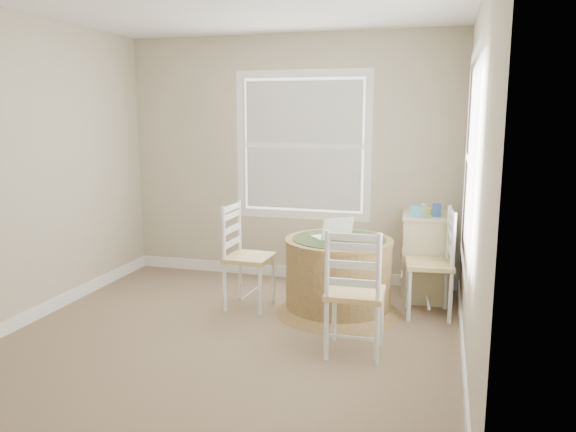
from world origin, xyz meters
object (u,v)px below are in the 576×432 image
(chair_right, at_px, (429,264))
(corner_chest, at_px, (425,256))
(round_table, at_px, (338,272))
(chair_left, at_px, (249,257))
(laptop, at_px, (332,235))
(chair_near, at_px, (355,292))

(chair_right, distance_m, corner_chest, 0.53)
(round_table, xyz_separation_m, chair_right, (0.79, 0.15, 0.10))
(chair_left, bearing_deg, chair_right, -80.24)
(chair_right, relative_size, corner_chest, 1.15)
(laptop, bearing_deg, corner_chest, -179.76)
(round_table, height_order, chair_right, chair_right)
(corner_chest, bearing_deg, chair_left, -157.96)
(laptop, relative_size, corner_chest, 0.48)
(chair_near, distance_m, laptop, 0.95)
(chair_right, bearing_deg, corner_chest, 179.79)
(round_table, bearing_deg, chair_near, -87.50)
(laptop, distance_m, corner_chest, 1.08)
(chair_left, distance_m, laptop, 0.80)
(round_table, xyz_separation_m, corner_chest, (0.73, 0.67, 0.04))
(chair_right, height_order, corner_chest, chair_right)
(round_table, bearing_deg, laptop, 152.10)
(round_table, relative_size, corner_chest, 1.39)
(round_table, relative_size, chair_left, 1.20)
(chair_near, bearing_deg, laptop, -69.37)
(chair_near, xyz_separation_m, corner_chest, (0.45, 1.51, -0.06))
(chair_right, bearing_deg, laptop, -86.74)
(round_table, relative_size, chair_right, 1.20)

